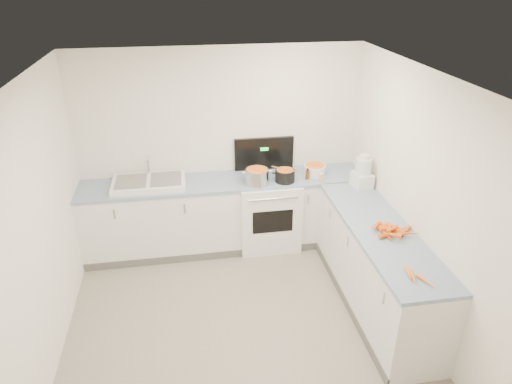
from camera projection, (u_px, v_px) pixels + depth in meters
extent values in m
cube|color=white|center=(225.00, 215.00, 5.82)|extent=(3.50, 0.60, 0.90)
cube|color=#86A1BE|center=(224.00, 182.00, 5.61)|extent=(3.50, 0.62, 0.04)
cube|color=white|center=(376.00, 268.00, 4.80)|extent=(0.60, 2.20, 0.90)
cube|color=#86A1BE|center=(382.00, 230.00, 4.59)|extent=(0.62, 2.20, 0.04)
cube|color=white|center=(268.00, 212.00, 5.88)|extent=(0.76, 0.65, 0.90)
cube|color=black|center=(264.00, 153.00, 5.83)|extent=(0.76, 0.05, 0.42)
cube|color=white|center=(149.00, 183.00, 5.45)|extent=(0.86, 0.52, 0.07)
cube|color=slate|center=(131.00, 181.00, 5.40)|extent=(0.36, 0.42, 0.01)
cube|color=slate|center=(166.00, 179.00, 5.46)|extent=(0.36, 0.42, 0.01)
cylinder|color=silver|center=(148.00, 164.00, 5.58)|extent=(0.03, 0.03, 0.24)
cylinder|color=silver|center=(257.00, 177.00, 5.48)|extent=(0.37, 0.37, 0.21)
cylinder|color=black|center=(285.00, 176.00, 5.55)|extent=(0.30, 0.30, 0.17)
cylinder|color=#AD7A47|center=(285.00, 169.00, 5.50)|extent=(0.29, 0.24, 0.02)
cylinder|color=white|center=(315.00, 170.00, 5.73)|extent=(0.28, 0.28, 0.13)
cylinder|color=#593319|center=(307.00, 175.00, 5.61)|extent=(0.05, 0.05, 0.12)
cylinder|color=#E5B266|center=(321.00, 178.00, 5.58)|extent=(0.05, 0.05, 0.08)
cube|color=white|center=(362.00, 180.00, 5.40)|extent=(0.23, 0.26, 0.17)
cylinder|color=silver|center=(363.00, 166.00, 5.32)|extent=(0.19, 0.19, 0.19)
cylinder|color=white|center=(364.00, 157.00, 5.27)|extent=(0.11, 0.11, 0.04)
cone|color=orange|center=(395.00, 232.00, 4.46)|extent=(0.17, 0.13, 0.05)
cone|color=orange|center=(380.00, 228.00, 4.53)|extent=(0.19, 0.10, 0.05)
cone|color=orange|center=(401.00, 230.00, 4.51)|extent=(0.17, 0.12, 0.05)
cone|color=orange|center=(384.00, 230.00, 4.50)|extent=(0.11, 0.20, 0.05)
cone|color=orange|center=(391.00, 233.00, 4.47)|extent=(0.17, 0.13, 0.04)
cone|color=orange|center=(391.00, 228.00, 4.54)|extent=(0.21, 0.14, 0.04)
cone|color=orange|center=(394.00, 229.00, 4.53)|extent=(0.13, 0.18, 0.04)
cone|color=orange|center=(399.00, 230.00, 4.51)|extent=(0.19, 0.11, 0.05)
cone|color=orange|center=(387.00, 236.00, 4.41)|extent=(0.07, 0.18, 0.05)
cone|color=orange|center=(394.00, 233.00, 4.46)|extent=(0.19, 0.12, 0.04)
cone|color=orange|center=(395.00, 227.00, 4.55)|extent=(0.16, 0.16, 0.05)
cone|color=orange|center=(388.00, 235.00, 4.42)|extent=(0.20, 0.08, 0.05)
cone|color=orange|center=(406.00, 231.00, 4.50)|extent=(0.17, 0.15, 0.04)
cone|color=orange|center=(389.00, 228.00, 4.45)|extent=(0.13, 0.18, 0.05)
cone|color=orange|center=(376.00, 226.00, 4.53)|extent=(0.14, 0.16, 0.05)
cone|color=orange|center=(386.00, 227.00, 4.52)|extent=(0.10, 0.21, 0.04)
cone|color=orange|center=(393.00, 229.00, 4.47)|extent=(0.18, 0.16, 0.04)
cone|color=orange|center=(391.00, 230.00, 4.43)|extent=(0.17, 0.12, 0.05)
cone|color=orange|center=(395.00, 228.00, 4.47)|extent=(0.15, 0.21, 0.05)
cone|color=orange|center=(392.00, 235.00, 4.34)|extent=(0.17, 0.13, 0.05)
cone|color=orange|center=(408.00, 233.00, 4.41)|extent=(0.21, 0.06, 0.04)
cone|color=orange|center=(384.00, 227.00, 4.53)|extent=(0.22, 0.11, 0.04)
cone|color=orange|center=(389.00, 229.00, 4.47)|extent=(0.20, 0.07, 0.05)
cone|color=orange|center=(426.00, 281.00, 3.79)|extent=(0.09, 0.18, 0.04)
cone|color=orange|center=(413.00, 277.00, 3.83)|extent=(0.08, 0.17, 0.04)
cone|color=orange|center=(409.00, 273.00, 3.88)|extent=(0.08, 0.18, 0.04)
cube|color=tan|center=(139.00, 183.00, 5.35)|extent=(0.04, 0.04, 0.00)
cube|color=tan|center=(134.00, 179.00, 5.44)|extent=(0.01, 0.05, 0.00)
cube|color=tan|center=(126.00, 183.00, 5.36)|extent=(0.05, 0.03, 0.00)
cube|color=tan|center=(132.00, 180.00, 5.43)|extent=(0.05, 0.04, 0.00)
cube|color=tan|center=(132.00, 181.00, 5.40)|extent=(0.02, 0.05, 0.00)
cube|color=tan|center=(132.00, 184.00, 5.31)|extent=(0.04, 0.02, 0.00)
cube|color=tan|center=(135.00, 177.00, 5.48)|extent=(0.01, 0.04, 0.00)
cube|color=tan|center=(136.00, 182.00, 5.39)|extent=(0.02, 0.03, 0.00)
cube|color=tan|center=(133.00, 179.00, 5.45)|extent=(0.01, 0.05, 0.00)
cube|color=tan|center=(124.00, 183.00, 5.36)|extent=(0.02, 0.04, 0.00)
cube|color=tan|center=(135.00, 179.00, 5.44)|extent=(0.01, 0.03, 0.00)
cube|color=tan|center=(128.00, 181.00, 5.39)|extent=(0.01, 0.04, 0.00)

